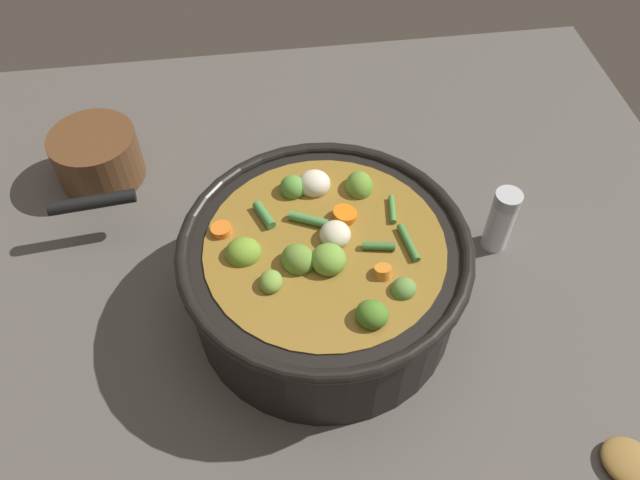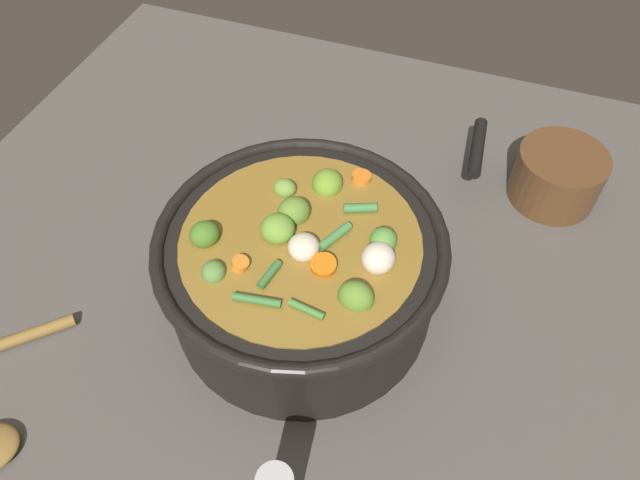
{
  "view_description": "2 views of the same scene",
  "coord_description": "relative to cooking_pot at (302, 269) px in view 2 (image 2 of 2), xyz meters",
  "views": [
    {
      "loc": [
        0.42,
        -0.06,
        0.66
      ],
      "look_at": [
        -0.02,
        -0.0,
        0.11
      ],
      "focal_mm": 34.85,
      "sensor_mm": 36.0,
      "label": 1
    },
    {
      "loc": [
        -0.16,
        0.38,
        0.63
      ],
      "look_at": [
        -0.02,
        -0.02,
        0.11
      ],
      "focal_mm": 33.81,
      "sensor_mm": 36.0,
      "label": 2
    }
  ],
  "objects": [
    {
      "name": "cooking_pot",
      "position": [
        0.0,
        0.0,
        0.0
      ],
      "size": [
        0.33,
        0.33,
        0.15
      ],
      "color": "black",
      "rests_on": "ground_plane"
    },
    {
      "name": "small_saucepan",
      "position": [
        -0.27,
        -0.29,
        -0.03
      ],
      "size": [
        0.19,
        0.13,
        0.08
      ],
      "color": "brown",
      "rests_on": "ground_plane"
    },
    {
      "name": "ground_plane",
      "position": [
        0.0,
        0.0,
        -0.07
      ],
      "size": [
        1.1,
        1.1,
        0.0
      ],
      "primitive_type": "plane",
      "color": "#514C47"
    }
  ]
}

